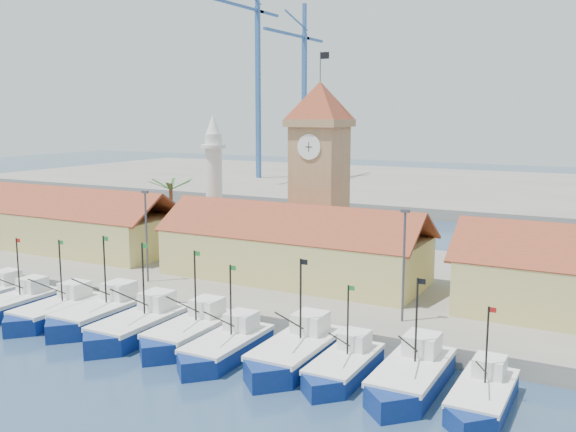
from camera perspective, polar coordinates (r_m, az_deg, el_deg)
The scene contains 21 objects.
ground at distance 49.40m, azimuth -10.61°, elevation -12.29°, with size 400.00×400.00×0.00m, color navy.
quay at distance 68.57m, azimuth 2.03°, elevation -5.37°, with size 140.00×32.00×1.50m, color gray.
terminal at distance 149.51m, azimuth 16.69°, elevation 2.23°, with size 240.00×80.00×2.00m, color gray.
boat_1 at distance 63.51m, azimuth -23.29°, elevation -7.32°, with size 3.47×9.50×7.19m.
boat_2 at distance 59.95m, azimuth -20.02°, elevation -8.05°, with size 3.60×9.85×7.45m.
boat_3 at distance 57.77m, azimuth -16.48°, elevation -8.46°, with size 3.86×10.59×8.01m.
boat_4 at distance 53.82m, azimuth -13.29°, elevation -9.62°, with size 3.89×10.66×8.07m.
boat_5 at distance 51.67m, azimuth -8.78°, elevation -10.32°, with size 3.73×10.21×7.72m.
boat_6 at distance 48.48m, azimuth -5.64°, elevation -11.64°, with size 3.52×9.63×7.29m.
boat_7 at distance 46.99m, azimuth 0.56°, elevation -12.17°, with size 3.90×10.68×8.08m.
boat_8 at distance 45.12m, azimuth 4.87°, elevation -13.33°, with size 3.24×8.87×6.71m.
boat_9 at distance 43.81m, azimuth 10.82°, elevation -14.01°, with size 3.75×10.27×7.77m.
boat_10 at distance 42.30m, azimuth 16.84°, elevation -15.30°, with size 3.22×8.81×6.67m.
hall_left at distance 83.84m, azimuth -19.30°, elevation -0.96°, with size 31.20×10.13×7.61m.
hall_center at distance 64.35m, azimuth 0.47°, elevation -3.37°, with size 27.04×10.13×7.61m.
clock_tower at distance 68.45m, azimuth 2.81°, elevation 4.13°, with size 5.80×5.80×22.70m.
minaret at distance 77.89m, azimuth -6.60°, elevation 3.03°, with size 3.00×3.00×16.30m.
palm_tree at distance 79.70m, azimuth -10.33°, elevation 0.56°, with size 5.60×5.03×8.39m.
lamp_posts at distance 56.76m, azimuth -2.83°, elevation -2.50°, with size 80.70×0.25×9.03m.
crane_blue_far at distance 159.45m, azimuth -2.93°, elevation 13.02°, with size 1.00×32.72×48.36m.
crane_blue_near at distance 160.08m, azimuth 1.29°, elevation 11.69°, with size 1.00×29.46×42.15m.
Camera 1 is at (29.12, -35.67, 17.89)m, focal length 40.00 mm.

